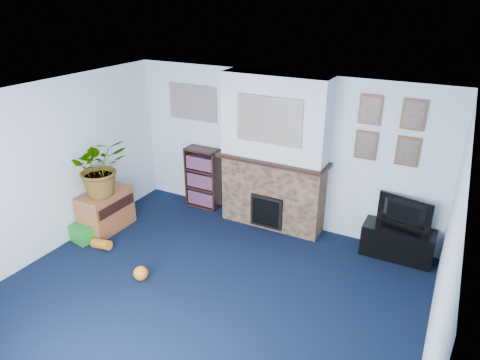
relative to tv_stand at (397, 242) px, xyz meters
The scene contains 26 objects.
floor 2.81m from the tv_stand, 133.59° to the right, with size 5.00×4.50×0.01m, color black.
ceiling 3.55m from the tv_stand, 133.59° to the right, with size 5.00×4.50×0.01m, color white.
wall_back 2.18m from the tv_stand, behind, with size 5.00×0.04×2.40m, color silver.
wall_front 4.80m from the tv_stand, 114.30° to the right, with size 5.00×0.04×2.40m, color silver.
wall_left 4.97m from the tv_stand, 155.39° to the right, with size 0.04×4.50×2.40m, color silver.
wall_right 2.32m from the tv_stand, 74.38° to the right, with size 0.04×4.50×2.40m, color silver.
chimney_breast 2.16m from the tv_stand, behind, with size 1.72×0.50×2.40m.
collage_main 2.49m from the tv_stand, behind, with size 1.00×0.03×0.68m, color gray.
collage_left 3.82m from the tv_stand, behind, with size 0.90×0.03×0.58m, color gray.
portrait_tl 1.89m from the tv_stand, 162.45° to the left, with size 0.30×0.03×0.40m, color brown.
portrait_tr 1.79m from the tv_stand, 112.38° to the left, with size 0.30×0.03×0.40m, color brown.
portrait_bl 1.44m from the tv_stand, 162.45° to the left, with size 0.30×0.03×0.40m, color brown.
portrait_br 1.29m from the tv_stand, 112.38° to the left, with size 0.30×0.03×0.40m, color brown.
tv_stand is the anchor object (origin of this frame).
television 0.44m from the tv_stand, 90.00° to the left, with size 0.74×0.10×0.43m, color black.
bookshelf 3.27m from the tv_stand, behind, with size 0.58×0.28×1.05m.
sideboard 4.38m from the tv_stand, 162.51° to the right, with size 0.45×0.81×0.63m, color #9B5331.
potted_plant 4.42m from the tv_stand, 161.68° to the right, with size 0.80×0.69×0.89m, color #26661E.
mantel_clock 2.24m from the tv_stand, behind, with size 0.10×0.06×0.15m, color gold.
mantel_candle 1.86m from the tv_stand, behind, with size 0.05×0.05×0.17m, color #B2BFC6.
mantel_teddy 2.64m from the tv_stand, behind, with size 0.14×0.14×0.14m, color slate.
mantel_can 1.63m from the tv_stand, behind, with size 0.06×0.06×0.13m, color red.
green_crate 4.59m from the tv_stand, 157.25° to the right, with size 0.32×0.25×0.25m, color #198C26.
toy_ball 3.54m from the tv_stand, 143.36° to the right, with size 0.19×0.19×0.19m, color orange.
toy_block 4.44m from the tv_stand, 162.32° to the right, with size 0.16×0.16×0.20m, color red.
toy_tube 4.24m from the tv_stand, 154.83° to the right, with size 0.14×0.14×0.31m, color orange.
Camera 1 is at (2.38, -3.54, 3.43)m, focal length 32.00 mm.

